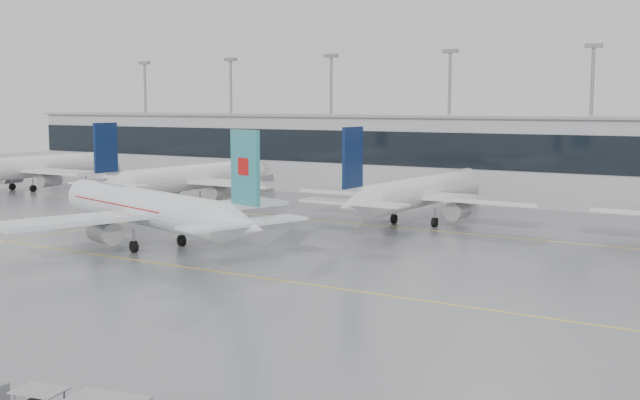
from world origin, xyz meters
The scene contains 12 objects.
ground centered at (0.00, 0.00, 0.00)m, with size 320.00×320.00×0.00m, color slate.
taxi_line_main centered at (0.00, 0.00, 0.01)m, with size 120.00×0.25×0.01m, color yellow.
taxi_line_north centered at (0.00, 30.00, 0.01)m, with size 120.00×0.25×0.01m, color yellow.
taxi_line_cross centered at (-30.00, 15.00, 0.01)m, with size 0.25×60.00×0.01m, color yellow.
terminal centered at (0.00, 62.00, 6.00)m, with size 180.00×15.00×12.00m, color #A6A6AA.
terminal_glass centered at (0.00, 54.45, 7.50)m, with size 180.00×0.20×5.00m, color black.
terminal_roof centered at (0.00, 62.00, 12.20)m, with size 182.00×16.00×0.40m, color gray.
light_masts centered at (0.00, 68.00, 13.34)m, with size 156.40×1.00×22.60m.
air_canada_jet centered at (-15.38, 5.53, 3.77)m, with size 36.75×30.17×11.86m.
parked_jet_a centered at (-70.00, 33.69, 3.71)m, with size 29.64×36.96×11.72m.
parked_jet_b centered at (-35.00, 33.69, 3.71)m, with size 29.64×36.96×11.72m.
parked_jet_c centered at (0.00, 33.69, 3.71)m, with size 29.64×36.96×11.72m.
Camera 1 is at (39.77, -51.17, 13.85)m, focal length 45.00 mm.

